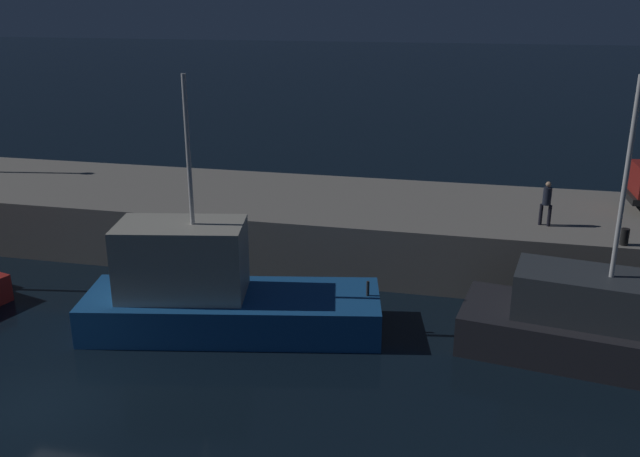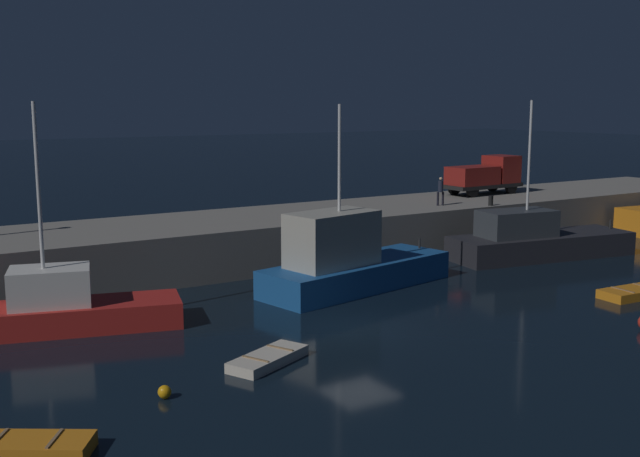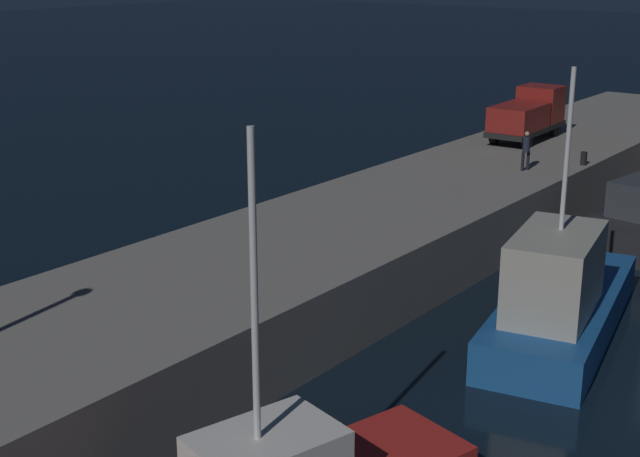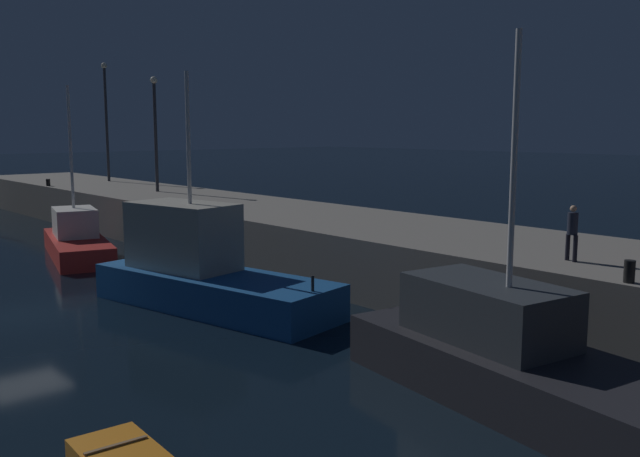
% 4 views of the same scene
% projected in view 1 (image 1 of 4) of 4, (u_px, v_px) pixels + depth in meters
% --- Properties ---
extents(ground_plane, '(320.00, 320.00, 0.00)m').
position_uv_depth(ground_plane, '(40.00, 405.00, 18.23)').
color(ground_plane, black).
extents(pier_quay, '(76.27, 7.45, 2.39)m').
position_uv_depth(pier_quay, '(216.00, 217.00, 30.04)').
color(pier_quay, gray).
rests_on(pier_quay, ground).
extents(fishing_trawler_red, '(9.96, 4.83, 8.28)m').
position_uv_depth(fishing_trawler_red, '(215.00, 293.00, 22.04)').
color(fishing_trawler_red, '#195193').
rests_on(fishing_trawler_red, ground).
extents(fishing_boat_white, '(10.75, 4.69, 8.46)m').
position_uv_depth(fishing_boat_white, '(627.00, 334.00, 20.10)').
color(fishing_boat_white, '#232328').
rests_on(fishing_boat_white, ground).
extents(dockworker, '(0.43, 0.39, 1.67)m').
position_uv_depth(dockworker, '(547.00, 201.00, 24.84)').
color(dockworker, black).
rests_on(dockworker, pier_quay).
extents(bollard_central, '(0.28, 0.28, 0.58)m').
position_uv_depth(bollard_central, '(625.00, 237.00, 23.07)').
color(bollard_central, black).
rests_on(bollard_central, pier_quay).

